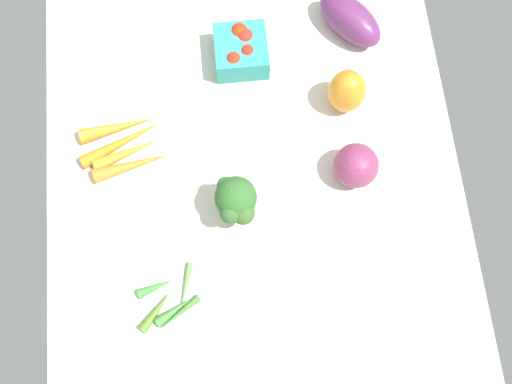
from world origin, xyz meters
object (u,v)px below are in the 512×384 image
Objects in this scene: eggplant at (350,19)px; carrot_bunch at (125,145)px; red_onion_near_basket at (356,166)px; broccoli_head at (236,201)px; berry_basket at (242,50)px; okra_pile at (168,303)px; bell_pepper_orange at (347,91)px.

eggplant is 0.85× the size of carrot_bunch.
broccoli_head is at bearing -76.60° from red_onion_near_basket.
berry_basket is 49.73cm from okra_pile.
bell_pepper_orange is at bearing 96.98° from carrot_bunch.
berry_basket is 0.84× the size of okra_pile.
eggplant is 49.61cm from carrot_bunch.
okra_pile is (50.99, -38.79, -2.79)cm from eggplant.
red_onion_near_basket is 42.54cm from carrot_bunch.
eggplant reaches higher than carrot_bunch.
red_onion_near_basket reaches higher than carrot_bunch.
red_onion_near_basket is 0.81× the size of berry_basket.
bell_pepper_orange is 50.17cm from okra_pile.
okra_pile is at bearing -40.99° from broccoli_head.
broccoli_head is 0.63× the size of carrot_bunch.
carrot_bunch is at bearing -54.65° from berry_basket.
berry_basket is (-11.53, -18.30, -1.70)cm from bell_pepper_orange.
carrot_bunch is at bearing -168.55° from okra_pile.
broccoli_head reaches higher than bell_pepper_orange.
berry_basket is at bearing 125.35° from carrot_bunch.
berry_basket is (-25.90, -17.97, -0.87)cm from red_onion_near_basket.
eggplant reaches higher than berry_basket.
bell_pepper_orange is 0.57× the size of carrot_bunch.
eggplant is 1.24× the size of okra_pile.
red_onion_near_basket is 0.83× the size of bell_pepper_orange.
eggplant reaches higher than okra_pile.
okra_pile is (20.62, -35.37, -3.25)cm from red_onion_near_basket.
carrot_bunch is at bearing -102.61° from red_onion_near_basket.
bell_pepper_orange reaches higher than okra_pile.
okra_pile is at bearing -20.51° from berry_basket.
eggplant is 16.34cm from bell_pepper_orange.
carrot_bunch reaches higher than okra_pile.
bell_pepper_orange is at bearing 131.15° from eggplant.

